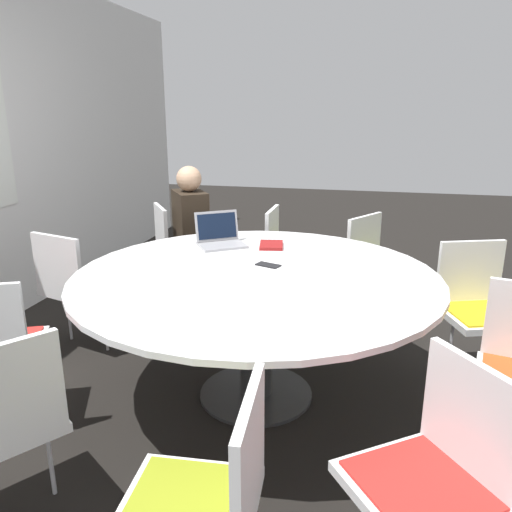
# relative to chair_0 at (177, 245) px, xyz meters

# --- Properties ---
(ground_plane) EXTENTS (16.00, 16.00, 0.00)m
(ground_plane) POSITION_rel_chair_0_xyz_m (-1.33, -1.01, -0.50)
(ground_plane) COLOR black
(conference_table) EXTENTS (2.01, 2.01, 0.76)m
(conference_table) POSITION_rel_chair_0_xyz_m (-1.33, -1.01, 0.14)
(conference_table) COLOR #333333
(conference_table) RESTS_ON ground_plane
(chair_0) EXTENTS (0.60, 0.60, 0.85)m
(chair_0) POSITION_rel_chair_0_xyz_m (0.00, 0.00, 0.00)
(chair_0) COLOR white
(chair_0) RESTS_ON ground_plane
(chair_1) EXTENTS (0.52, 0.54, 0.85)m
(chair_1) POSITION_rel_chair_0_xyz_m (-1.03, 0.33, 0.00)
(chair_1) COLOR white
(chair_1) RESTS_ON ground_plane
(chair_4) EXTENTS (0.47, 0.45, 0.85)m
(chair_4) POSITION_rel_chair_0_xyz_m (-2.69, -1.18, 0.00)
(chair_4) COLOR white
(chair_4) RESTS_ON ground_plane
(chair_5) EXTENTS (0.60, 0.60, 0.85)m
(chair_5) POSITION_rel_chair_0_xyz_m (-2.40, -1.87, 0.00)
(chair_5) COLOR white
(chair_5) RESTS_ON ground_plane
(chair_7) EXTENTS (0.54, 0.56, 0.85)m
(chair_7) POSITION_rel_chair_0_xyz_m (-0.80, -2.27, 0.00)
(chair_7) COLOR white
(chair_7) RESTS_ON ground_plane
(chair_8) EXTENTS (0.60, 0.59, 0.85)m
(chair_8) POSITION_rel_chair_0_xyz_m (-0.13, -1.68, 0.00)
(chair_8) COLOR white
(chair_8) RESTS_ON ground_plane
(chair_9) EXTENTS (0.44, 0.42, 0.85)m
(chair_9) POSITION_rel_chair_0_xyz_m (0.04, -0.95, 0.00)
(chair_9) COLOR white
(chair_9) RESTS_ON ground_plane
(person_0) EXTENTS (0.42, 0.39, 1.20)m
(person_0) POSITION_rel_chair_0_xyz_m (-0.15, -0.20, 0.20)
(person_0) COLOR #2D2319
(person_0) RESTS_ON ground_plane
(laptop) EXTENTS (0.37, 0.38, 0.21)m
(laptop) POSITION_rel_chair_0_xyz_m (-0.80, -0.64, 0.31)
(laptop) COLOR #99999E
(laptop) RESTS_ON conference_table
(spiral_notebook) EXTENTS (0.23, 0.18, 0.02)m
(spiral_notebook) POSITION_rel_chair_0_xyz_m (-0.76, -0.98, 0.26)
(spiral_notebook) COLOR maroon
(spiral_notebook) RESTS_ON conference_table
(cell_phone) EXTENTS (0.11, 0.16, 0.01)m
(cell_phone) POSITION_rel_chair_0_xyz_m (-1.18, -1.04, 0.26)
(cell_phone) COLOR black
(cell_phone) RESTS_ON conference_table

